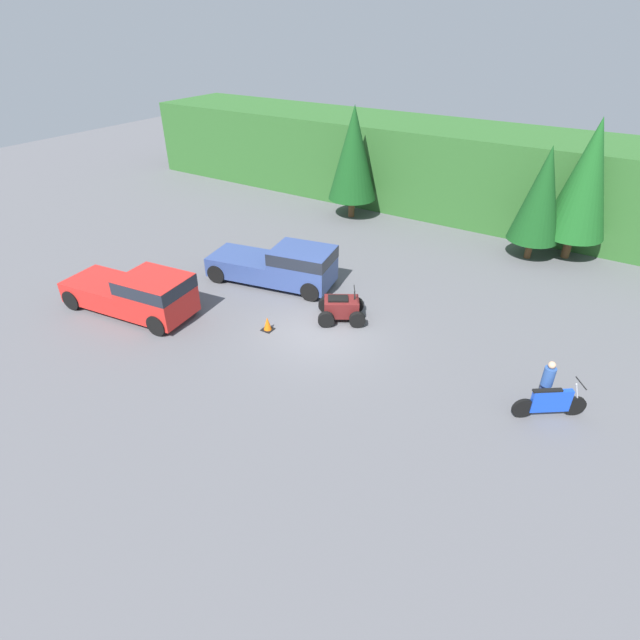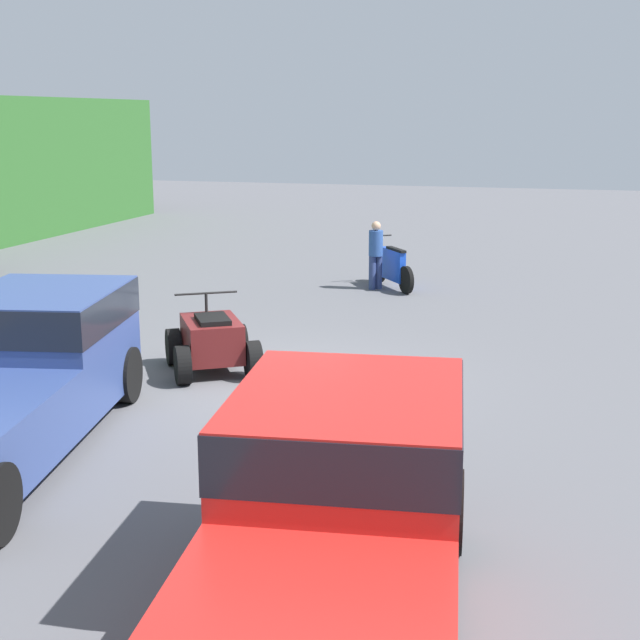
{
  "view_description": "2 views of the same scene",
  "coord_description": "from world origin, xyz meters",
  "px_view_note": "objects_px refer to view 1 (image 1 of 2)",
  "views": [
    {
      "loc": [
        8.48,
        -13.28,
        10.31
      ],
      "look_at": [
        0.36,
        -0.56,
        0.95
      ],
      "focal_mm": 28.0,
      "sensor_mm": 36.0,
      "label": 1
    },
    {
      "loc": [
        -13.05,
        -4.34,
        4.18
      ],
      "look_at": [
        0.36,
        -0.56,
        0.95
      ],
      "focal_mm": 50.0,
      "sensor_mm": 36.0,
      "label": 2
    }
  ],
  "objects_px": {
    "traffic_cone": "(267,324)",
    "dirt_bike": "(550,403)",
    "pickup_truck_red": "(139,292)",
    "pickup_truck_second": "(283,264)",
    "quad_atv": "(341,308)",
    "rider_person": "(547,382)"
  },
  "relations": [
    {
      "from": "pickup_truck_red",
      "to": "traffic_cone",
      "type": "xyz_separation_m",
      "value": [
        4.96,
        1.74,
        -0.7
      ]
    },
    {
      "from": "pickup_truck_red",
      "to": "quad_atv",
      "type": "height_order",
      "value": "pickup_truck_red"
    },
    {
      "from": "quad_atv",
      "to": "traffic_cone",
      "type": "height_order",
      "value": "quad_atv"
    },
    {
      "from": "traffic_cone",
      "to": "dirt_bike",
      "type": "bearing_deg",
      "value": 4.24
    },
    {
      "from": "quad_atv",
      "to": "rider_person",
      "type": "relative_size",
      "value": 1.36
    },
    {
      "from": "dirt_bike",
      "to": "quad_atv",
      "type": "relative_size",
      "value": 0.83
    },
    {
      "from": "traffic_cone",
      "to": "pickup_truck_second",
      "type": "bearing_deg",
      "value": 116.77
    },
    {
      "from": "pickup_truck_red",
      "to": "traffic_cone",
      "type": "relative_size",
      "value": 10.32
    },
    {
      "from": "pickup_truck_red",
      "to": "quad_atv",
      "type": "distance_m",
      "value": 7.96
    },
    {
      "from": "pickup_truck_second",
      "to": "rider_person",
      "type": "distance_m",
      "value": 11.6
    },
    {
      "from": "dirt_bike",
      "to": "pickup_truck_red",
      "type": "bearing_deg",
      "value": 153.26
    },
    {
      "from": "quad_atv",
      "to": "dirt_bike",
      "type": "bearing_deg",
      "value": -42.09
    },
    {
      "from": "pickup_truck_red",
      "to": "pickup_truck_second",
      "type": "bearing_deg",
      "value": 50.43
    },
    {
      "from": "pickup_truck_red",
      "to": "traffic_cone",
      "type": "height_order",
      "value": "pickup_truck_red"
    },
    {
      "from": "rider_person",
      "to": "traffic_cone",
      "type": "distance_m",
      "value": 9.76
    },
    {
      "from": "quad_atv",
      "to": "rider_person",
      "type": "height_order",
      "value": "rider_person"
    },
    {
      "from": "dirt_bike",
      "to": "rider_person",
      "type": "distance_m",
      "value": 0.6
    },
    {
      "from": "pickup_truck_red",
      "to": "pickup_truck_second",
      "type": "height_order",
      "value": "same"
    },
    {
      "from": "pickup_truck_second",
      "to": "pickup_truck_red",
      "type": "bearing_deg",
      "value": -133.68
    },
    {
      "from": "dirt_bike",
      "to": "pickup_truck_second",
      "type": "bearing_deg",
      "value": 131.13
    },
    {
      "from": "pickup_truck_red",
      "to": "dirt_bike",
      "type": "relative_size",
      "value": 3.04
    },
    {
      "from": "dirt_bike",
      "to": "quad_atv",
      "type": "bearing_deg",
      "value": 133.61
    }
  ]
}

